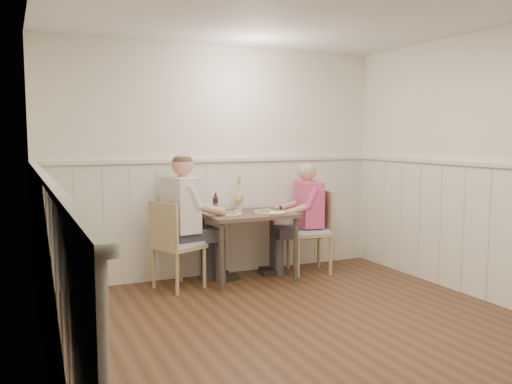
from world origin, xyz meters
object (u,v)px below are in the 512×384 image
beer_bottle (215,204)px  chair_left (174,242)px  grass_vase (237,193)px  chair_right (314,228)px  diner_cream (184,230)px  man_in_pink (306,226)px  dining_table (248,222)px

beer_bottle → chair_left: bearing=-157.3°
chair_left → grass_vase: bearing=19.3°
beer_bottle → grass_vase: size_ratio=0.50×
grass_vase → chair_right: bearing=-16.5°
chair_right → chair_left: chair_right is taller
chair_left → grass_vase: (0.83, 0.29, 0.44)m
chair_left → diner_cream: diner_cream is taller
chair_left → diner_cream: (0.13, 0.07, 0.10)m
diner_cream → beer_bottle: bearing=20.8°
diner_cream → beer_bottle: (0.41, 0.15, 0.24)m
beer_bottle → chair_right: bearing=-9.5°
diner_cream → chair_left: bearing=-151.8°
beer_bottle → man_in_pink: bearing=-8.0°
beer_bottle → grass_vase: (0.29, 0.06, 0.10)m
beer_bottle → diner_cream: bearing=-159.2°
chair_left → beer_bottle: size_ratio=4.32×
chair_right → beer_bottle: bearing=170.5°
chair_left → beer_bottle: beer_bottle is taller
chair_left → man_in_pink: size_ratio=0.71×
chair_left → beer_bottle: 0.68m
chair_left → diner_cream: bearing=28.2°
dining_table → chair_left: chair_left is taller
chair_right → man_in_pink: (-0.09, 0.04, 0.02)m
man_in_pink → grass_vase: size_ratio=3.07×
diner_cream → grass_vase: bearing=17.4°
beer_bottle → grass_vase: grass_vase is taller
diner_cream → grass_vase: size_ratio=3.37×
dining_table → man_in_pink: 0.76m
chair_right → man_in_pink: bearing=153.2°
diner_cream → beer_bottle: size_ratio=6.70×
dining_table → grass_vase: (-0.02, 0.26, 0.29)m
dining_table → beer_bottle: beer_bottle is taller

